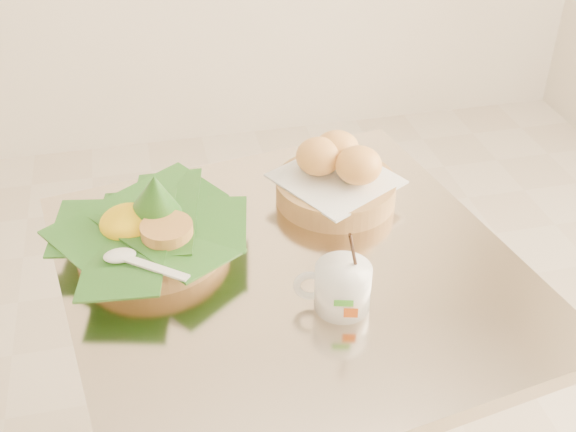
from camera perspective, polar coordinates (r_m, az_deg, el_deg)
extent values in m
cylinder|color=gray|center=(1.42, 0.26, -15.82)|extent=(0.07, 0.07, 0.69)
cube|color=beige|center=(1.16, 0.31, -4.54)|extent=(0.80, 0.80, 0.03)
cylinder|color=tan|center=(1.20, -10.72, -1.66)|extent=(0.25, 0.25, 0.04)
cone|color=#1E5C1A|center=(1.16, -10.47, 1.46)|extent=(0.11, 0.13, 0.13)
ellipsoid|color=yellow|center=(1.20, -12.50, -0.56)|extent=(0.09, 0.09, 0.05)
cylinder|color=#CC9347|center=(1.15, -9.55, -1.14)|extent=(0.08, 0.08, 0.02)
cylinder|color=tan|center=(1.30, 3.79, 2.12)|extent=(0.21, 0.21, 0.04)
cube|color=white|center=(1.28, 3.83, 2.96)|extent=(0.25, 0.25, 0.01)
ellipsoid|color=orange|center=(1.28, 2.44, 4.73)|extent=(0.08, 0.08, 0.06)
ellipsoid|color=orange|center=(1.26, 5.60, 4.01)|extent=(0.08, 0.08, 0.06)
ellipsoid|color=orange|center=(1.30, 3.88, 5.29)|extent=(0.08, 0.08, 0.06)
cylinder|color=white|center=(1.06, 4.34, -5.64)|extent=(0.08, 0.08, 0.07)
torus|color=white|center=(1.06, 1.79, -5.53)|extent=(0.05, 0.02, 0.05)
cylinder|color=#3F1E12|center=(1.04, 4.42, -4.31)|extent=(0.08, 0.08, 0.01)
cylinder|color=black|center=(1.03, 5.24, -3.20)|extent=(0.03, 0.03, 0.11)
cube|color=green|center=(1.02, 4.42, -6.90)|extent=(0.03, 0.01, 0.01)
cube|color=orange|center=(1.04, 4.99, -7.64)|extent=(0.02, 0.01, 0.02)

